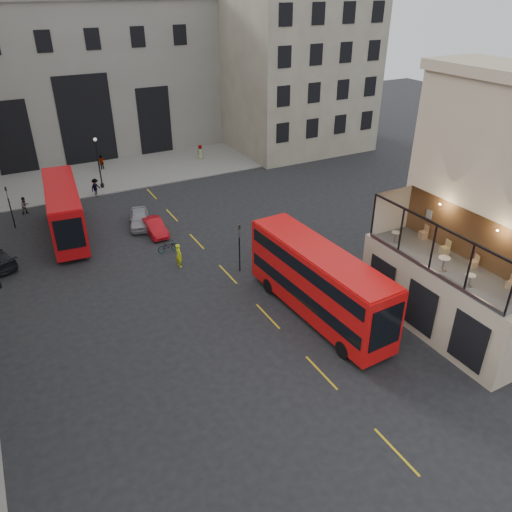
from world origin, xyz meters
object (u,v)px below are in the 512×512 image
bus_near (318,280)px  bicycle (168,246)px  cafe_table_near (470,279)px  car_b (155,227)px  cafe_table_far (395,235)px  street_lamp_b (99,166)px  cafe_table_mid (444,262)px  pedestrian_c (102,163)px  pedestrian_a (25,206)px  cafe_chair_d (423,234)px  traffic_light_near (239,242)px  bus_far (64,208)px  pedestrian_d (200,152)px  cafe_chair_c (444,250)px  traffic_light_far (9,202)px  pedestrian_b (96,188)px  car_a (139,219)px  cafe_chair_a (511,285)px  cafe_chair_b (473,263)px  cyclist (179,255)px

bus_near → bicycle: bearing=113.3°
bus_near → cafe_table_near: bearing=-55.0°
car_b → cafe_table_far: (10.33, -17.41, 4.41)m
street_lamp_b → cafe_table_mid: bearing=-71.2°
pedestrian_c → cafe_table_mid: size_ratio=2.14×
pedestrian_a → cafe_chair_d: size_ratio=1.84×
traffic_light_near → cafe_table_far: size_ratio=5.64×
bus_far → cafe_table_near: 31.46m
street_lamp_b → pedestrian_d: bearing=17.4°
bus_far → cafe_chair_c: (18.29, -23.32, 2.42)m
traffic_light_far → pedestrian_b: bearing=27.1°
car_a → cafe_chair_a: (12.68, -26.62, 4.12)m
traffic_light_near → car_a: (-4.24, 11.17, -1.71)m
pedestrian_a → pedestrian_d: (20.50, 7.27, 0.07)m
cafe_table_far → traffic_light_far: bearing=130.4°
car_b → cafe_chair_d: (12.23, -17.90, 4.24)m
cafe_chair_a → traffic_light_near: bearing=118.7°
car_b → cafe_chair_c: bearing=-59.8°
pedestrian_a → cafe_chair_b: cafe_chair_b is taller
cafe_table_far → cafe_chair_d: size_ratio=0.75×
car_a → car_b: 2.23m
traffic_light_far → pedestrian_c: (10.35, 11.67, -1.55)m
car_b → cafe_chair_c: size_ratio=4.13×
bus_far → cafe_chair_b: bearing=-53.5°
car_a → cafe_table_far: size_ratio=6.24×
traffic_light_far → cafe_table_far: bearing=-49.6°
cafe_chair_c → pedestrian_d: bearing=90.7°
pedestrian_c → cafe_chair_a: 44.95m
street_lamp_b → cafe_chair_c: cafe_chair_c is taller
traffic_light_near → cafe_chair_d: bearing=-45.6°
car_b → cafe_table_near: size_ratio=5.72×
bus_near → pedestrian_a: size_ratio=7.21×
bus_near → bicycle: 14.10m
traffic_light_near → cafe_table_mid: size_ratio=4.64×
bus_near → pedestrian_d: bus_near is taller
street_lamp_b → cafe_table_near: (11.70, -36.21, 2.65)m
street_lamp_b → cyclist: size_ratio=2.83×
car_b → cafe_chair_b: (12.10, -21.96, 4.20)m
cafe_chair_d → traffic_light_near: bearing=134.4°
traffic_light_far → cyclist: bearing=-52.0°
car_b → bicycle: (-0.08, -3.56, -0.19)m
cafe_chair_c → cafe_chair_a: bearing=-86.9°
car_b → cafe_chair_d: 22.09m
street_lamp_b → traffic_light_near: bearing=-77.2°
cafe_chair_d → car_b: bearing=124.3°
traffic_light_far → cafe_chair_c: size_ratio=4.06×
pedestrian_b → cafe_table_near: bearing=-105.3°
cyclist → cafe_chair_a: cafe_chair_a is taller
cafe_table_near → cafe_table_far: (0.07, 5.84, -0.00)m
bus_near → car_b: 17.35m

